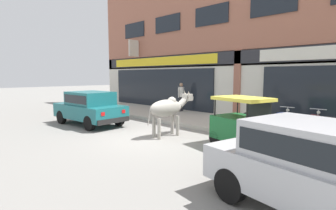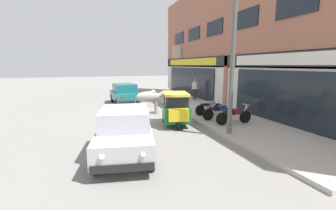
{
  "view_description": "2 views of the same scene",
  "coord_description": "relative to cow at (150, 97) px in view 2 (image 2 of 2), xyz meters",
  "views": [
    {
      "loc": [
        6.74,
        -5.94,
        2.17
      ],
      "look_at": [
        -0.18,
        1.0,
        1.06
      ],
      "focal_mm": 28.0,
      "sensor_mm": 36.0,
      "label": 1
    },
    {
      "loc": [
        12.51,
        -2.56,
        2.8
      ],
      "look_at": [
        2.14,
        1.0,
        0.83
      ],
      "focal_mm": 24.0,
      "sensor_mm": 36.0,
      "label": 2
    }
  ],
  "objects": [
    {
      "name": "ground_plane",
      "position": [
        -0.25,
        -0.57,
        -1.01
      ],
      "size": [
        90.0,
        90.0,
        0.0
      ],
      "primitive_type": "plane",
      "color": "gray"
    },
    {
      "name": "sidewalk",
      "position": [
        -0.25,
        3.37,
        -0.93
      ],
      "size": [
        19.0,
        3.49,
        0.14
      ],
      "primitive_type": "cube",
      "color": "#B7AFA3",
      "rests_on": "ground"
    },
    {
      "name": "shop_building",
      "position": [
        -0.25,
        5.38,
        3.19
      ],
      "size": [
        23.0,
        1.4,
        8.82
      ],
      "color": "#9E604C",
      "rests_on": "ground"
    },
    {
      "name": "cow",
      "position": [
        0.0,
        0.0,
        0.0
      ],
      "size": [
        0.6,
        2.15,
        1.61
      ],
      "color": "#9E998E",
      "rests_on": "ground"
    },
    {
      "name": "car_0",
      "position": [
        5.43,
        -2.21,
        -0.19
      ],
      "size": [
        3.8,
        2.2,
        1.46
      ],
      "color": "black",
      "rests_on": "ground"
    },
    {
      "name": "car_1",
      "position": [
        -3.98,
        -0.88,
        -0.19
      ],
      "size": [
        3.68,
        1.79,
        1.46
      ],
      "color": "black",
      "rests_on": "ground"
    },
    {
      "name": "auto_rickshaw",
      "position": [
        2.69,
        0.55,
        -0.35
      ],
      "size": [
        2.14,
        1.54,
        1.52
      ],
      "color": "black",
      "rests_on": "ground"
    },
    {
      "name": "motorcycle_0",
      "position": [
        1.65,
        2.89,
        -0.48
      ],
      "size": [
        0.58,
        1.8,
        0.88
      ],
      "color": "black",
      "rests_on": "sidewalk"
    },
    {
      "name": "motorcycle_1",
      "position": [
        2.84,
        2.79,
        -0.48
      ],
      "size": [
        0.52,
        1.81,
        0.88
      ],
      "color": "black",
      "rests_on": "sidewalk"
    },
    {
      "name": "motorcycle_2",
      "position": [
        3.82,
        2.94,
        -0.48
      ],
      "size": [
        0.52,
        1.81,
        0.88
      ],
      "color": "black",
      "rests_on": "sidewalk"
    },
    {
      "name": "pedestrian",
      "position": [
        -3.4,
        4.45,
        0.12
      ],
      "size": [
        0.32,
        0.5,
        1.6
      ],
      "color": "#2D2D33",
      "rests_on": "sidewalk"
    },
    {
      "name": "utility_pole",
      "position": [
        4.96,
        1.93,
        2.2
      ],
      "size": [
        0.18,
        0.18,
        6.12
      ],
      "primitive_type": "cylinder",
      "color": "#595651",
      "rests_on": "sidewalk"
    }
  ]
}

